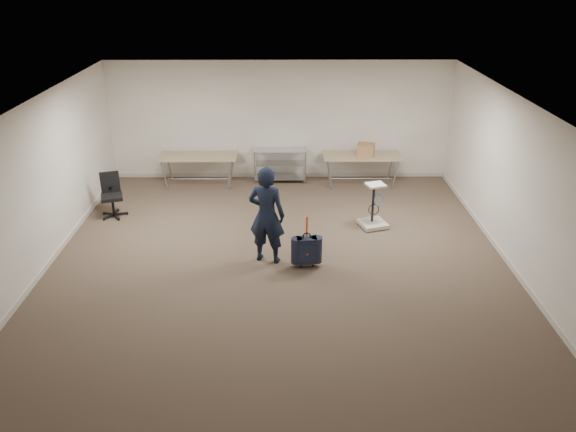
{
  "coord_description": "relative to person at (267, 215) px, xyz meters",
  "views": [
    {
      "loc": [
        0.1,
        -8.44,
        4.83
      ],
      "look_at": [
        0.16,
        0.3,
        0.85
      ],
      "focal_mm": 35.0,
      "sensor_mm": 36.0,
      "label": 1
    }
  ],
  "objects": [
    {
      "name": "wire_shelf",
      "position": [
        0.2,
        3.92,
        -0.43
      ],
      "size": [
        1.22,
        0.47,
        0.8
      ],
      "color": "silver",
      "rests_on": "ground"
    },
    {
      "name": "folding_table_right",
      "position": [
        2.1,
        3.67,
        -0.2
      ],
      "size": [
        1.8,
        0.75,
        0.73
      ],
      "color": "#9D8860",
      "rests_on": "ground"
    },
    {
      "name": "ground",
      "position": [
        0.2,
        -0.28,
        -0.87
      ],
      "size": [
        9.0,
        9.0,
        0.0
      ],
      "primitive_type": "plane",
      "color": "#49392C",
      "rests_on": "ground"
    },
    {
      "name": "equipment_cart",
      "position": [
        2.07,
        1.36,
        -0.64
      ],
      "size": [
        0.62,
        0.62,
        0.91
      ],
      "color": "beige",
      "rests_on": "ground"
    },
    {
      "name": "suitcase",
      "position": [
        0.68,
        -0.24,
        -0.55
      ],
      "size": [
        0.36,
        0.23,
        0.94
      ],
      "color": "black",
      "rests_on": "ground"
    },
    {
      "name": "office_chair",
      "position": [
        -3.24,
        1.94,
        -0.6
      ],
      "size": [
        0.55,
        0.55,
        0.91
      ],
      "color": "black",
      "rests_on": "ground"
    },
    {
      "name": "folding_table_left",
      "position": [
        -1.7,
        3.67,
        -0.2
      ],
      "size": [
        1.8,
        0.75,
        0.73
      ],
      "color": "#9D8860",
      "rests_on": "ground"
    },
    {
      "name": "room_shell",
      "position": [
        0.2,
        1.1,
        -0.82
      ],
      "size": [
        8.0,
        9.0,
        9.0
      ],
      "color": "beige",
      "rests_on": "ground"
    },
    {
      "name": "cardboard_box",
      "position": [
        2.18,
        3.64,
        -0.0
      ],
      "size": [
        0.44,
        0.38,
        0.28
      ],
      "primitive_type": "cube",
      "rotation": [
        0.0,
        0.0,
        -0.28
      ],
      "color": "brown",
      "rests_on": "folding_table_right"
    },
    {
      "name": "person",
      "position": [
        0.0,
        0.0,
        0.0
      ],
      "size": [
        0.72,
        0.57,
        1.75
      ],
      "primitive_type": "imported",
      "rotation": [
        0.0,
        0.0,
        2.88
      ],
      "color": "black",
      "rests_on": "ground"
    }
  ]
}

